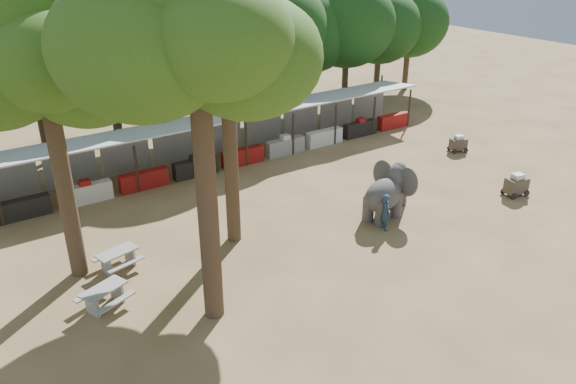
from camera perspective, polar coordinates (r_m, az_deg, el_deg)
ground at (r=20.81m, az=10.21°, el=-9.17°), size 100.00×100.00×0.00m
vendor_stalls at (r=30.49m, az=-7.86°, el=4.85°), size 28.00×2.99×2.80m
yard_tree_left at (r=19.72m, az=-24.46°, el=13.05°), size 7.10×6.90×11.02m
yard_tree_center at (r=15.69m, az=-10.15°, el=16.05°), size 7.10×6.90×12.04m
yard_tree_back at (r=20.65m, az=-7.06°, el=16.43°), size 7.10×6.90×11.36m
backdrop_trees at (r=33.93m, az=-12.40°, el=14.16°), size 46.46×5.95×8.33m
elephant at (r=25.01m, az=10.14°, el=0.04°), size 3.14×2.32×2.34m
handler at (r=23.96m, az=9.91°, el=-2.03°), size 0.58×0.69×1.64m
picnic_table_near at (r=20.05m, az=-18.17°, el=-9.89°), size 1.92×1.84×0.77m
picnic_table_far at (r=22.03m, az=-16.90°, el=-6.36°), size 1.77×1.65×0.75m
cart_front at (r=28.94m, az=22.19°, el=0.69°), size 1.25×0.92×1.12m
cart_back at (r=33.77m, az=16.91°, el=4.73°), size 1.16×0.95×0.98m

